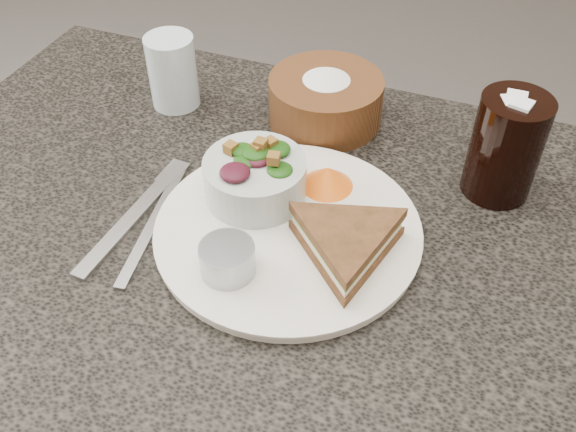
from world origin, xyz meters
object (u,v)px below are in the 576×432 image
(dining_table, at_px, (275,407))
(water_glass, at_px, (173,72))
(dinner_plate, at_px, (288,231))
(dressing_ramekin, at_px, (227,259))
(sandwich, at_px, (346,242))
(cola_glass, at_px, (507,143))
(bread_basket, at_px, (326,93))
(salad_bowl, at_px, (255,173))

(dining_table, bearing_deg, water_glass, 137.99)
(dinner_plate, distance_m, dressing_ramekin, 0.09)
(sandwich, xyz_separation_m, dressing_ramekin, (-0.11, -0.06, -0.00))
(cola_glass, bearing_deg, water_glass, 176.45)
(sandwich, height_order, bread_basket, bread_basket)
(bread_basket, distance_m, water_glass, 0.22)
(sandwich, relative_size, water_glass, 1.46)
(dining_table, bearing_deg, dinner_plate, 33.35)
(dinner_plate, xyz_separation_m, water_glass, (-0.24, 0.19, 0.04))
(bread_basket, bearing_deg, salad_bowl, -96.69)
(salad_bowl, relative_size, bread_basket, 0.77)
(cola_glass, bearing_deg, dinner_plate, -141.60)
(dinner_plate, bearing_deg, dining_table, -146.65)
(water_glass, bearing_deg, sandwich, -33.64)
(cola_glass, bearing_deg, salad_bowl, -154.02)
(water_glass, bearing_deg, dressing_ramekin, -52.87)
(dinner_plate, distance_m, cola_glass, 0.27)
(dinner_plate, relative_size, bread_basket, 1.93)
(sandwich, bearing_deg, water_glass, -169.68)
(bread_basket, xyz_separation_m, cola_glass, (0.24, -0.06, 0.03))
(dinner_plate, bearing_deg, cola_glass, 38.40)
(sandwich, xyz_separation_m, cola_glass, (0.14, 0.18, 0.04))
(dressing_ramekin, bearing_deg, sandwich, 30.91)
(salad_bowl, distance_m, water_glass, 0.25)
(sandwich, xyz_separation_m, bread_basket, (-0.11, 0.25, 0.01))
(salad_bowl, bearing_deg, bread_basket, 83.31)
(dining_table, xyz_separation_m, cola_glass, (0.23, 0.18, 0.45))
(water_glass, bearing_deg, bread_basket, 9.50)
(bread_basket, relative_size, water_glass, 1.51)
(sandwich, bearing_deg, bread_basket, 157.05)
(dinner_plate, xyz_separation_m, cola_glass, (0.21, 0.16, 0.06))
(dining_table, xyz_separation_m, water_glass, (-0.23, 0.20, 0.43))
(sandwich, bearing_deg, dining_table, -140.31)
(bread_basket, relative_size, cola_glass, 1.10)
(dressing_ramekin, xyz_separation_m, bread_basket, (0.00, 0.31, 0.01))
(dressing_ramekin, distance_m, water_glass, 0.35)
(dining_table, xyz_separation_m, salad_bowl, (-0.04, 0.05, 0.42))
(sandwich, relative_size, salad_bowl, 1.24)
(sandwich, distance_m, water_glass, 0.38)
(sandwich, relative_size, dressing_ramekin, 2.54)
(salad_bowl, bearing_deg, dining_table, -52.39)
(dining_table, height_order, dressing_ramekin, dressing_ramekin)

